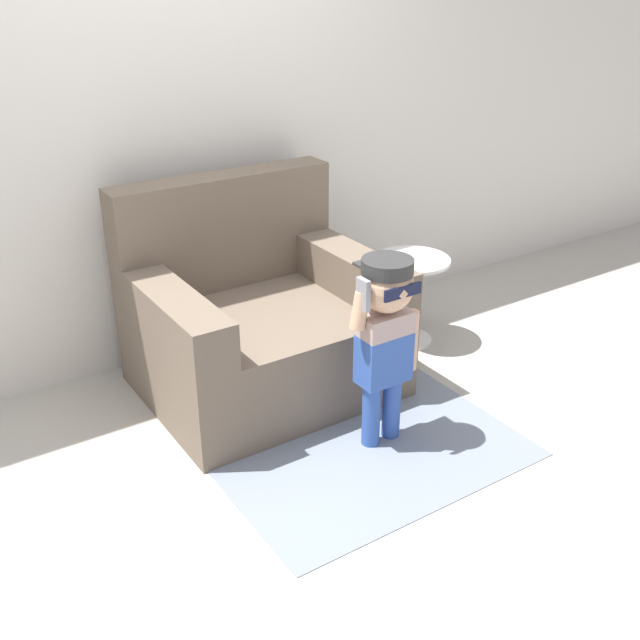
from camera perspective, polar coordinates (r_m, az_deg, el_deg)
name	(u,v)px	position (r m, az deg, el deg)	size (l,w,h in m)	color
ground_plane	(233,402)	(3.68, -6.65, -6.23)	(10.00, 10.00, 0.00)	#ADA89E
wall_back	(156,108)	(3.78, -12.40, 15.49)	(10.00, 0.05, 2.60)	silver
armchair	(258,322)	(3.68, -4.73, -0.12)	(1.15, 0.96, 1.00)	#6B5B4C
person_child	(385,324)	(3.11, 5.00, -0.28)	(0.35, 0.26, 0.86)	#3356AD
side_table	(410,292)	(4.12, 6.91, 2.12)	(0.41, 0.41, 0.50)	white
rug	(334,422)	(3.50, 1.09, -7.79)	(1.31, 1.46, 0.01)	gray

